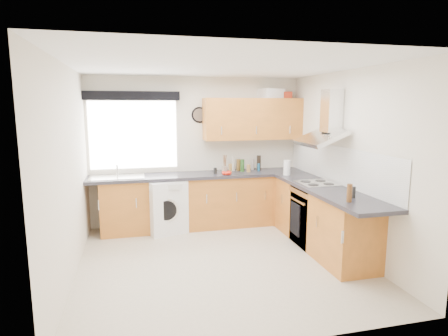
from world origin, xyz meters
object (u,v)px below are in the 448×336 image
object	(u,v)px
oven	(316,216)
washing_machine	(165,206)
extractor_hood	(326,124)
upper_cabinets	(253,119)

from	to	relation	value
oven	washing_machine	xyz separation A→B (m)	(-2.10, 1.10, 0.00)
washing_machine	oven	bearing A→B (deg)	-43.60
extractor_hood	washing_machine	size ratio (longest dim) A/B	0.91
upper_cabinets	washing_machine	size ratio (longest dim) A/B	1.99
oven	upper_cabinets	world-z (taller)	upper_cabinets
extractor_hood	upper_cabinets	world-z (taller)	upper_cabinets
upper_cabinets	washing_machine	world-z (taller)	upper_cabinets
oven	upper_cabinets	bearing A→B (deg)	112.54
extractor_hood	upper_cabinets	xyz separation A→B (m)	(-0.65, 1.33, 0.03)
oven	extractor_hood	distance (m)	1.35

